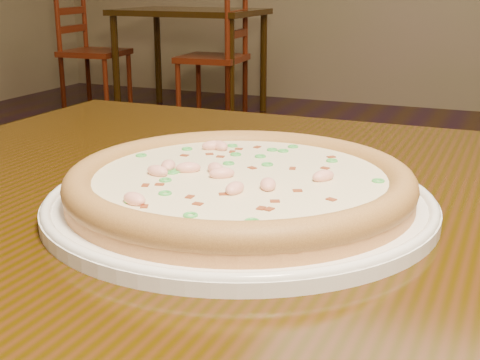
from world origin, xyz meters
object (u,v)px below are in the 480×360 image
at_px(plate, 240,202).
at_px(pizza, 240,183).
at_px(bg_table_left, 190,23).
at_px(hero_table, 371,305).
at_px(chair_a, 88,51).
at_px(chair_b, 220,57).

relative_size(plate, pizza, 1.12).
height_order(pizza, bg_table_left, pizza).
distance_m(hero_table, plate, 0.17).
height_order(chair_a, chair_b, same).
height_order(hero_table, plate, plate).
distance_m(bg_table_left, chair_a, 0.81).
bearing_deg(chair_a, hero_table, -50.97).
height_order(pizza, chair_b, chair_b).
bearing_deg(plate, chair_a, 127.47).
height_order(plate, pizza, pizza).
bearing_deg(plate, bg_table_left, 117.90).
bearing_deg(hero_table, pizza, -157.40).
bearing_deg(hero_table, plate, -157.38).
distance_m(plate, chair_a, 4.59).
xyz_separation_m(plate, chair_b, (-1.71, 3.65, -0.32)).
xyz_separation_m(plate, pizza, (-0.00, -0.00, 0.02)).
height_order(hero_table, bg_table_left, same).
distance_m(hero_table, pizza, 0.18).
distance_m(hero_table, chair_a, 4.62).
bearing_deg(chair_a, bg_table_left, 13.29).
xyz_separation_m(hero_table, pizza, (-0.12, -0.05, 0.13)).
xyz_separation_m(hero_table, chair_a, (-2.91, 3.58, -0.21)).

